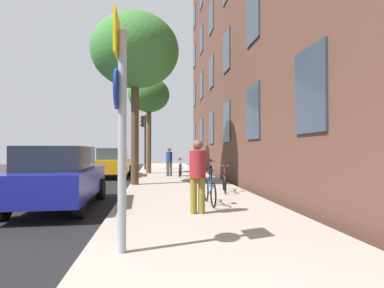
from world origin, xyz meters
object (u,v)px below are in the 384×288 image
tree_far (149,96)px  car_0 (59,176)px  traffic_light (144,132)px  tree_near (135,52)px  bicycle_0 (209,191)px  car_1 (113,163)px  sign_post (120,116)px  pedestrian_1 (169,160)px  pedestrian_0 (197,171)px  bicycle_3 (180,169)px  bicycle_1 (224,181)px  bicycle_2 (211,172)px

tree_far → car_0: tree_far is taller
traffic_light → tree_near: size_ratio=0.56×
bicycle_0 → car_1: 10.57m
sign_post → car_0: sign_post is taller
pedestrian_1 → bicycle_0: bearing=-86.0°
pedestrian_0 → tree_far: bearing=95.8°
pedestrian_0 → car_0: pedestrian_0 is taller
sign_post → car_0: 4.89m
bicycle_3 → pedestrian_0: size_ratio=1.08×
bicycle_3 → traffic_light: bearing=108.0°
car_1 → bicycle_0: bearing=-69.5°
pedestrian_0 → pedestrian_1: (-0.17, 10.35, -0.05)m
pedestrian_0 → car_1: 11.55m
car_0 → car_1: size_ratio=1.13×
bicycle_1 → pedestrian_0: (-1.40, -3.62, 0.56)m
tree_near → bicycle_2: bearing=21.2°
traffic_light → pedestrian_1: 6.79m
bicycle_0 → car_1: bearing=110.5°
bicycle_2 → traffic_light: bearing=110.4°
traffic_light → car_0: 15.23m
bicycle_3 → pedestrian_1: 0.81m
tree_far → bicycle_2: (2.94, -5.13, -4.34)m
tree_near → bicycle_0: size_ratio=4.32×
sign_post → car_0: size_ratio=0.73×
bicycle_2 → car_0: (-5.07, -5.95, 0.34)m
sign_post → bicycle_3: 12.93m
bicycle_1 → pedestrian_0: size_ratio=1.02×
bicycle_0 → bicycle_2: bearing=79.8°
bicycle_3 → car_0: size_ratio=0.39×
tree_near → bicycle_1: tree_near is taller
sign_post → bicycle_0: bearing=63.3°
tree_far → car_0: bearing=-100.9°
tree_far → pedestrian_1: size_ratio=3.80×
tree_near → pedestrian_1: tree_near is taller
sign_post → car_1: 13.85m
traffic_light → tree_near: (-0.03, -10.37, 2.79)m
pedestrian_0 → car_0: bearing=153.6°
tree_near → tree_far: size_ratio=1.20×
bicycle_0 → pedestrian_0: 1.41m
bicycle_1 → sign_post: bearing=-114.4°
sign_post → traffic_light: (-0.30, 19.30, 0.80)m
bicycle_1 → pedestrian_0: pedestrian_0 is taller
tree_far → pedestrian_0: size_ratio=3.57×
pedestrian_0 → tree_near: bearing=105.5°
tree_near → car_1: tree_near is taller
sign_post → bicycle_3: bearing=81.7°
bicycle_1 → bicycle_0: bearing=-110.8°
bicycle_2 → bicycle_3: 2.74m
tree_near → bicycle_3: 6.71m
traffic_light → car_1: size_ratio=0.98×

